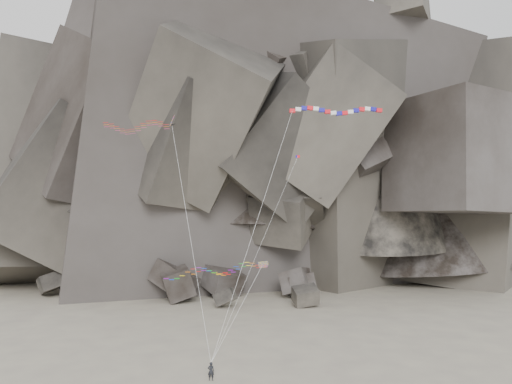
{
  "coord_description": "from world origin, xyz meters",
  "views": [
    {
      "loc": [
        3.01,
        -56.97,
        16.78
      ],
      "look_at": [
        2.13,
        6.0,
        18.98
      ],
      "focal_mm": 35.0,
      "sensor_mm": 36.0,
      "label": 1
    }
  ],
  "objects_px": {
    "parafoil_kite": "(211,271)",
    "pennant_kite": "(276,208)",
    "delta_kite": "(134,126)",
    "banner_kite": "(335,112)",
    "kite_flyer": "(211,370)"
  },
  "relations": [
    {
      "from": "banner_kite",
      "to": "parafoil_kite",
      "type": "bearing_deg",
      "value": 173.41
    },
    {
      "from": "kite_flyer",
      "to": "pennant_kite",
      "type": "bearing_deg",
      "value": -128.63
    },
    {
      "from": "kite_flyer",
      "to": "parafoil_kite",
      "type": "xyz_separation_m",
      "value": [
        -1.04,
        9.25,
        8.55
      ]
    },
    {
      "from": "kite_flyer",
      "to": "delta_kite",
      "type": "bearing_deg",
      "value": -45.0
    },
    {
      "from": "banner_kite",
      "to": "pennant_kite",
      "type": "xyz_separation_m",
      "value": [
        -6.93,
        -0.85,
        -11.24
      ]
    },
    {
      "from": "kite_flyer",
      "to": "banner_kite",
      "type": "relative_size",
      "value": 0.08
    },
    {
      "from": "pennant_kite",
      "to": "delta_kite",
      "type": "bearing_deg",
      "value": 174.16
    },
    {
      "from": "delta_kite",
      "to": "banner_kite",
      "type": "xyz_separation_m",
      "value": [
        24.47,
        -3.33,
        1.07
      ]
    },
    {
      "from": "delta_kite",
      "to": "pennant_kite",
      "type": "xyz_separation_m",
      "value": [
        17.54,
        -4.19,
        -10.18
      ]
    },
    {
      "from": "delta_kite",
      "to": "parafoil_kite",
      "type": "xyz_separation_m",
      "value": [
        9.9,
        -2.57,
        -17.53
      ]
    },
    {
      "from": "delta_kite",
      "to": "banner_kite",
      "type": "distance_m",
      "value": 24.72
    },
    {
      "from": "parafoil_kite",
      "to": "delta_kite",
      "type": "bearing_deg",
      "value": 162.32
    },
    {
      "from": "parafoil_kite",
      "to": "pennant_kite",
      "type": "bearing_deg",
      "value": -15.08
    },
    {
      "from": "parafoil_kite",
      "to": "banner_kite",
      "type": "bearing_deg",
      "value": -6.13
    },
    {
      "from": "delta_kite",
      "to": "parafoil_kite",
      "type": "height_order",
      "value": "delta_kite"
    }
  ]
}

